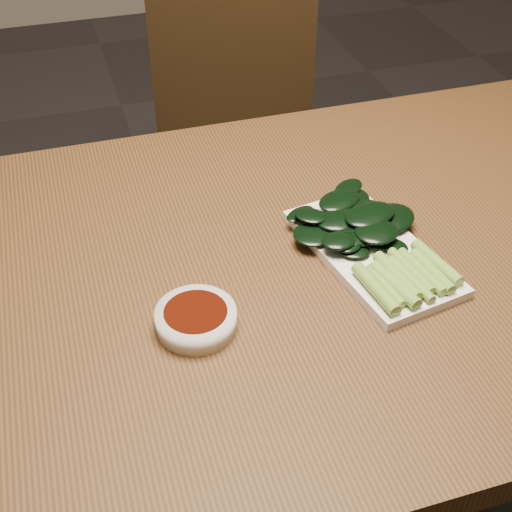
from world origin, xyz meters
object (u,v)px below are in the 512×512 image
at_px(serving_plate, 372,252).
at_px(gai_lan, 367,234).
at_px(sauce_bowl, 196,319).
at_px(table, 280,298).
at_px(chair_far, 234,150).

height_order(serving_plate, gai_lan, gai_lan).
relative_size(sauce_bowl, serving_plate, 0.35).
xyz_separation_m(serving_plate, gai_lan, (-0.00, 0.02, 0.02)).
bearing_deg(table, gai_lan, -5.10).
bearing_deg(chair_far, serving_plate, -74.49).
height_order(table, chair_far, chair_far).
xyz_separation_m(chair_far, serving_plate, (-0.01, -0.76, 0.27)).
height_order(sauce_bowl, serving_plate, sauce_bowl).
xyz_separation_m(table, gai_lan, (0.12, -0.01, 0.10)).
xyz_separation_m(table, chair_far, (0.13, 0.73, -0.19)).
xyz_separation_m(sauce_bowl, serving_plate, (0.27, 0.06, -0.01)).
bearing_deg(gai_lan, chair_far, 89.02).
bearing_deg(chair_far, sauce_bowl, -92.26).
relative_size(table, chair_far, 1.57).
distance_m(serving_plate, gai_lan, 0.03).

